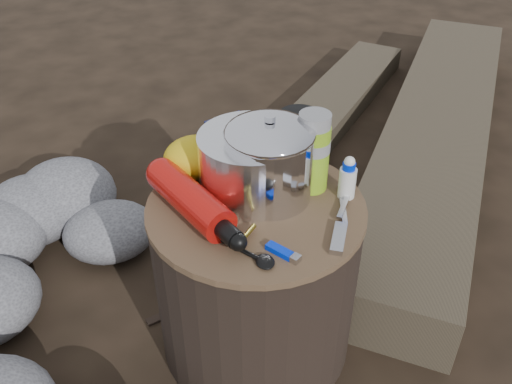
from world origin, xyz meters
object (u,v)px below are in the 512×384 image
object	(u,v)px
camping_pot	(269,159)
log_main	(437,132)
travel_mug	(298,139)
stump	(256,278)
fuel_bottle	(191,199)
thermos	(313,152)

from	to	relation	value
camping_pot	log_main	bearing A→B (deg)	37.15
camping_pot	travel_mug	distance (m)	0.15
stump	camping_pot	size ratio (longest dim) A/B	2.53
stump	log_main	size ratio (longest dim) A/B	0.22
log_main	fuel_bottle	distance (m)	1.35
stump	travel_mug	distance (m)	0.35
thermos	log_main	bearing A→B (deg)	40.24
stump	travel_mug	world-z (taller)	travel_mug
camping_pot	travel_mug	size ratio (longest dim) A/B	1.42
camping_pot	thermos	xyz separation A→B (m)	(0.10, 0.01, -0.00)
log_main	travel_mug	distance (m)	1.07
log_main	camping_pot	bearing A→B (deg)	-105.29
fuel_bottle	thermos	distance (m)	0.29
camping_pot	thermos	bearing A→B (deg)	3.44
stump	log_main	bearing A→B (deg)	37.18
camping_pot	thermos	world-z (taller)	camping_pot
camping_pot	thermos	distance (m)	0.10
stump	log_main	world-z (taller)	stump
thermos	travel_mug	size ratio (longest dim) A/B	1.37
camping_pot	travel_mug	bearing A→B (deg)	45.71
log_main	stump	bearing A→B (deg)	-105.26
stump	thermos	xyz separation A→B (m)	(0.14, 0.04, 0.31)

